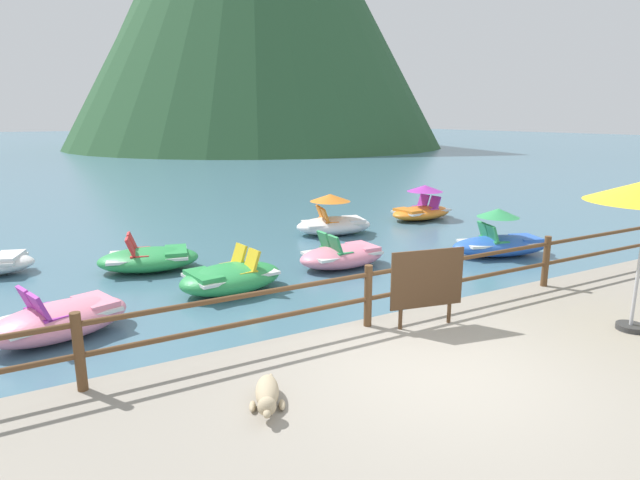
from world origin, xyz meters
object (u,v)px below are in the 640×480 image
Objects in this scene: pedal_boat_7 at (231,277)px; pedal_boat_6 at (422,208)px; sign_board at (427,280)px; pedal_boat_4 at (60,319)px; pedal_boat_5 at (501,241)px; pedal_boat_3 at (149,259)px; dog_resting at (267,394)px; pedal_boat_2 at (342,255)px; pedal_boat_0 at (334,221)px.

pedal_boat_6 is at bearing 26.48° from pedal_boat_7.
sign_board is 0.48× the size of pedal_boat_4.
pedal_boat_5 is 1.20× the size of pedal_boat_7.
pedal_boat_7 is (1.13, -2.39, 0.02)m from pedal_boat_3.
sign_board is 0.46× the size of pedal_boat_6.
pedal_boat_6 reaches higher than dog_resting.
pedal_boat_4 is 12.73m from pedal_boat_6.
pedal_boat_2 is 6.72m from pedal_boat_6.
pedal_boat_4 is 0.88× the size of pedal_boat_5.
dog_resting is 9.45m from pedal_boat_5.
pedal_boat_3 is 1.01× the size of pedal_boat_4.
pedal_boat_5 is at bearing 1.18° from pedal_boat_4.
sign_board is 0.47× the size of pedal_boat_3.
pedal_boat_0 reaches higher than pedal_boat_7.
pedal_boat_7 is at bearing 74.73° from dog_resting.
pedal_boat_6 is (1.46, 4.86, -0.00)m from pedal_boat_5.
sign_board is 0.54× the size of pedal_boat_2.
pedal_boat_3 is at bearing 115.31° from pedal_boat_7.
pedal_boat_0 reaches higher than pedal_boat_2.
pedal_boat_6 is (3.92, 0.62, -0.03)m from pedal_boat_0.
dog_resting is at bearing -105.27° from pedal_boat_7.
pedal_boat_6 reaches higher than pedal_boat_4.
pedal_boat_5 is at bearing 32.67° from sign_board.
pedal_boat_3 reaches higher than dog_resting.
pedal_boat_2 reaches higher than pedal_boat_3.
pedal_boat_4 is at bearing 145.89° from sign_board.
sign_board is at bearing 16.84° from dog_resting.
sign_board is at bearing -106.19° from pedal_boat_2.
sign_board is 0.47× the size of pedal_boat_0.
pedal_boat_2 is 4.23m from pedal_boat_5.
pedal_boat_7 is (3.19, 0.85, -0.00)m from pedal_boat_4.
sign_board is 3.17m from dog_resting.
pedal_boat_4 reaches higher than pedal_boat_3.
pedal_boat_5 is 1.07× the size of pedal_boat_6.
dog_resting is 5.19m from pedal_boat_7.
pedal_boat_7 is (1.37, 5.00, -0.23)m from dog_resting.
sign_board is 5.86m from pedal_boat_4.
pedal_boat_0 is 1.01× the size of pedal_boat_3.
pedal_boat_0 is 1.09× the size of pedal_boat_7.
pedal_boat_5 is (5.40, 3.46, -0.75)m from sign_board.
sign_board is at bearing -147.33° from pedal_boat_5.
pedal_boat_4 is at bearing -156.52° from pedal_boat_6.
pedal_boat_2 is 0.89× the size of pedal_boat_4.
pedal_boat_2 is 2.96m from pedal_boat_7.
pedal_boat_0 is 5.81m from pedal_boat_7.
pedal_boat_2 is at bearing 8.42° from pedal_boat_7.
pedal_boat_5 is (10.21, 0.21, 0.08)m from pedal_boat_4.
pedal_boat_4 is 3.30m from pedal_boat_7.
pedal_boat_0 is (5.92, 8.61, -0.11)m from dog_resting.
pedal_boat_7 reaches higher than pedal_boat_2.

